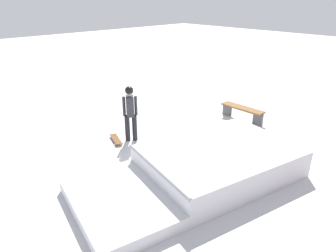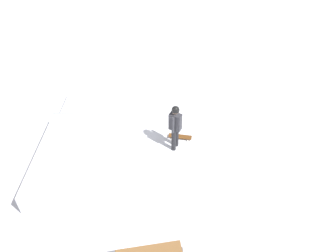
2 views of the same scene
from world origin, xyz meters
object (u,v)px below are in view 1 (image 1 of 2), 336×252
(skate_ramp, at_px, (204,168))
(skateboard, at_px, (116,139))
(skater, at_px, (130,110))
(park_bench, at_px, (242,111))

(skate_ramp, bearing_deg, skateboard, -71.85)
(skater, height_order, park_bench, skater)
(skateboard, xyz_separation_m, park_bench, (-4.30, 1.64, 0.28))
(skate_ramp, xyz_separation_m, skater, (-0.06, -2.96, 0.69))
(skate_ramp, height_order, skater, skater)
(skate_ramp, distance_m, park_bench, 4.27)
(skate_ramp, distance_m, skateboard, 3.25)
(park_bench, bearing_deg, skate_ramp, 21.71)
(skateboard, bearing_deg, skater, 77.40)
(skater, bearing_deg, park_bench, 104.97)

